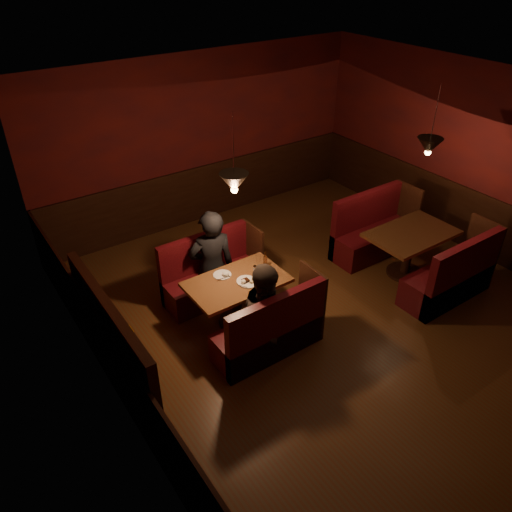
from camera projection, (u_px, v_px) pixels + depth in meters
room at (324, 256)px, 6.18m from camera, size 6.02×7.02×2.92m
main_table at (238, 290)px, 6.45m from camera, size 1.28×0.78×0.89m
main_bench_far at (211, 277)px, 7.07m from camera, size 1.40×0.50×0.96m
main_bench_near at (272, 334)px, 6.07m from camera, size 1.40×0.50×0.96m
second_table at (410, 243)px, 7.39m from camera, size 1.30×0.83×0.73m
second_bench_far at (371, 234)px, 8.06m from camera, size 1.44×0.54×1.03m
second_bench_near at (452, 280)px, 6.99m from camera, size 1.44×0.54×1.03m
diner_a at (211, 247)px, 6.67m from camera, size 0.73×0.56×1.76m
diner_b at (268, 299)px, 5.86m from camera, size 0.81×0.65×1.59m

